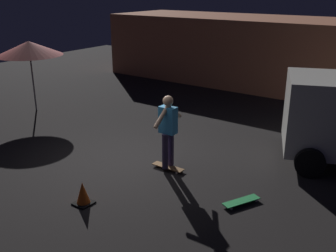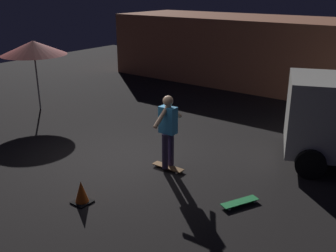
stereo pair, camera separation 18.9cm
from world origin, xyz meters
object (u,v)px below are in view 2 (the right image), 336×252
Objects in this scene: skateboard_spare at (240,202)px; skater at (168,127)px; skateboard_ridden at (168,167)px; patio_umbrella at (34,48)px; traffic_cone at (82,193)px.

skater is (-2.02, 0.42, 0.98)m from skateboard_spare.
skateboard_ridden is at bearing 0.00° from skater.
skater is (0.00, 0.00, 0.98)m from skateboard_ridden.
patio_umbrella is 2.95× the size of skateboard_ridden.
skateboard_spare is at bearing -11.67° from skateboard_ridden.
patio_umbrella is at bearing 150.42° from traffic_cone.
skateboard_ridden is 0.47× the size of skater.
skater is 2.36m from traffic_cone.
skateboard_spare is (2.02, -0.42, 0.00)m from skateboard_ridden.
patio_umbrella is 8.64m from skateboard_spare.
skateboard_ridden is 1.70× the size of traffic_cone.
skater is at bearing 78.21° from traffic_cone.
skater reaches higher than traffic_cone.
skateboard_ridden is at bearing 78.21° from traffic_cone.
skater is at bearing 0.00° from skateboard_ridden.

